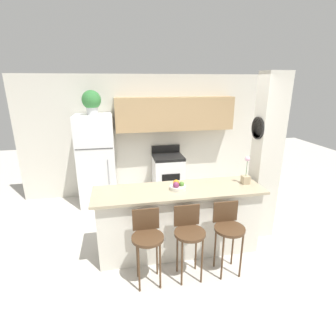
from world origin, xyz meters
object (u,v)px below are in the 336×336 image
Objects in this scene: fruit_bowl at (178,186)px; refrigerator at (97,161)px; bar_stool_right at (228,228)px; bar_stool_mid at (189,232)px; orchid_vase at (246,175)px; stove_range at (168,176)px; bar_stool_left at (147,237)px; potted_plant_on_fridge at (91,101)px.

refrigerator is at bearing 122.40° from fruit_bowl.
bar_stool_right is at bearing -46.02° from fruit_bowl.
orchid_vase is (1.00, 0.57, 0.48)m from bar_stool_mid.
bar_stool_left is at bearing -106.50° from stove_range.
bar_stool_right is at bearing -130.21° from orchid_vase.
bar_stool_right is (0.52, 0.00, 0.00)m from bar_stool_mid.
bar_stool_right is 0.87m from fruit_bowl.
orchid_vase is (0.48, 0.57, 0.48)m from bar_stool_right.
refrigerator is at bearing 106.15° from bar_stool_left.
bar_stool_mid is 1.00× the size of bar_stool_right.
potted_plant_on_fridge is at bearing 139.68° from orchid_vase.
stove_range is 2.54m from bar_stool_mid.
bar_stool_right is at bearing 0.00° from bar_stool_left.
potted_plant_on_fridge reaches higher than bar_stool_left.
bar_stool_mid is (-0.23, -2.53, 0.17)m from stove_range.
bar_stool_left is at bearing -73.85° from potted_plant_on_fridge.
stove_range reaches higher than bar_stool_left.
bar_stool_mid is at bearing -63.46° from refrigerator.
fruit_bowl reaches higher than bar_stool_mid.
bar_stool_left is 1.00× the size of bar_stool_mid.
refrigerator is at bearing 116.54° from bar_stool_mid.
stove_range is 1.13× the size of bar_stool_mid.
orchid_vase is (2.24, -1.90, -0.95)m from potted_plant_on_fridge.
bar_stool_mid is (0.52, 0.00, 0.00)m from bar_stool_left.
bar_stool_mid and bar_stool_right have the same top height.
fruit_bowl is at bearing 48.18° from bar_stool_left.
stove_range is 2.17m from potted_plant_on_fridge.
bar_stool_right is (0.29, -2.53, 0.17)m from stove_range.
bar_stool_left is 2.10× the size of potted_plant_on_fridge.
potted_plant_on_fridge reaches higher than bar_stool_mid.
fruit_bowl reaches higher than bar_stool_left.
stove_range is 2.64m from bar_stool_left.
potted_plant_on_fridge is at bearing 116.54° from bar_stool_mid.
orchid_vase reaches higher than bar_stool_mid.
fruit_bowl is (0.50, 0.56, 0.40)m from bar_stool_left.
potted_plant_on_fridge is (-1.75, 2.47, 1.42)m from bar_stool_right.
bar_stool_left is at bearing 180.00° from bar_stool_right.
bar_stool_right is at bearing -54.66° from potted_plant_on_fridge.
refrigerator is 1.53m from stove_range.
bar_stool_left is 2.94m from potted_plant_on_fridge.
refrigerator is 4.37× the size of orchid_vase.
bar_stool_left is (-0.75, -2.53, 0.17)m from stove_range.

